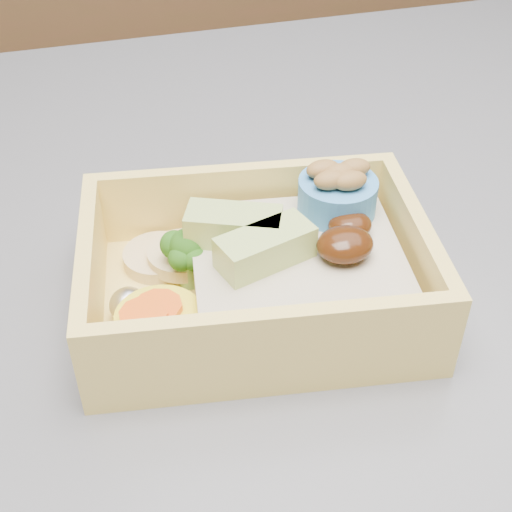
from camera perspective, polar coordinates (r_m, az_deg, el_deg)
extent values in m
cube|color=brown|center=(1.83, -9.04, 13.52)|extent=(3.20, 0.60, 0.90)
cube|color=#38383D|center=(0.51, 9.24, -1.34)|extent=(1.24, 0.84, 0.04)
cube|color=#F1CE63|center=(0.45, 0.00, -3.51)|extent=(0.23, 0.18, 0.01)
cube|color=#F1CE63|center=(0.49, -1.08, 4.65)|extent=(0.21, 0.04, 0.05)
cube|color=#F1CE63|center=(0.38, 1.39, -7.30)|extent=(0.21, 0.04, 0.05)
cube|color=#F1CE63|center=(0.45, 12.51, 0.47)|extent=(0.03, 0.13, 0.05)
cube|color=#F1CE63|center=(0.43, -13.09, -1.67)|extent=(0.03, 0.13, 0.05)
cube|color=tan|center=(0.44, 3.26, -1.23)|extent=(0.14, 0.13, 0.03)
ellipsoid|color=#331607|center=(0.42, 7.13, 0.92)|extent=(0.04, 0.03, 0.02)
ellipsoid|color=#331607|center=(0.44, 7.52, 2.46)|extent=(0.03, 0.03, 0.02)
cube|color=#ABC466|center=(0.41, 0.75, 0.68)|extent=(0.06, 0.04, 0.02)
cube|color=#ABC466|center=(0.43, -1.79, 2.39)|extent=(0.06, 0.05, 0.02)
cylinder|color=#719C54|center=(0.45, -5.33, -1.29)|extent=(0.01, 0.01, 0.02)
sphere|color=#265B14|center=(0.44, -5.49, 0.76)|extent=(0.02, 0.02, 0.02)
sphere|color=#265B14|center=(0.44, -4.32, 1.00)|extent=(0.02, 0.02, 0.02)
sphere|color=#265B14|center=(0.44, -6.55, 0.90)|extent=(0.02, 0.02, 0.02)
sphere|color=#265B14|center=(0.43, -4.95, -0.21)|extent=(0.02, 0.02, 0.02)
sphere|color=#265B14|center=(0.43, -6.01, -0.20)|extent=(0.02, 0.02, 0.02)
sphere|color=#265B14|center=(0.45, -5.54, 1.23)|extent=(0.02, 0.02, 0.02)
cylinder|color=yellow|center=(0.41, -7.65, -5.79)|extent=(0.05, 0.05, 0.02)
cylinder|color=#EF5714|center=(0.40, -7.83, -4.07)|extent=(0.03, 0.03, 0.00)
cylinder|color=#EF5714|center=(0.40, -8.98, -4.71)|extent=(0.03, 0.03, 0.00)
cylinder|color=tan|center=(0.47, -7.82, -0.12)|extent=(0.05, 0.05, 0.01)
cylinder|color=tan|center=(0.46, -5.88, 0.06)|extent=(0.05, 0.05, 0.01)
ellipsoid|color=silver|center=(0.47, -3.51, 1.53)|extent=(0.02, 0.02, 0.02)
ellipsoid|color=silver|center=(0.43, -10.16, -3.89)|extent=(0.02, 0.02, 0.02)
cylinder|color=#3C85CE|center=(0.46, 6.52, 4.78)|extent=(0.05, 0.05, 0.02)
ellipsoid|color=brown|center=(0.45, 6.68, 6.61)|extent=(0.02, 0.02, 0.01)
ellipsoid|color=brown|center=(0.45, 7.83, 6.99)|extent=(0.02, 0.02, 0.01)
ellipsoid|color=brown|center=(0.45, 5.38, 6.93)|extent=(0.02, 0.02, 0.01)
ellipsoid|color=brown|center=(0.44, 7.53, 6.00)|extent=(0.02, 0.02, 0.01)
ellipsoid|color=brown|center=(0.44, 6.01, 6.08)|extent=(0.02, 0.02, 0.01)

